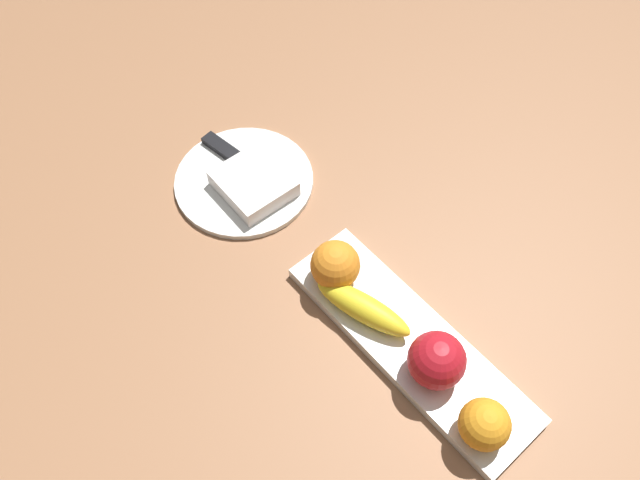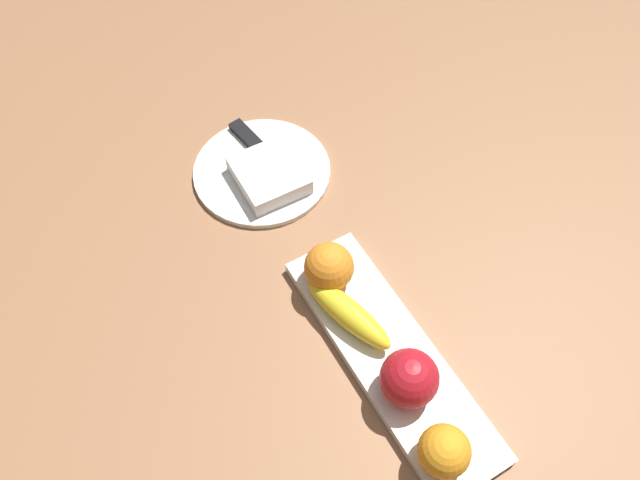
{
  "view_description": "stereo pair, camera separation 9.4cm",
  "coord_description": "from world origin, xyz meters",
  "px_view_note": "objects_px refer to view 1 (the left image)",
  "views": [
    {
      "loc": [
        0.24,
        -0.3,
        0.83
      ],
      "look_at": [
        -0.15,
        0.04,
        0.05
      ],
      "focal_mm": 35.1,
      "sensor_mm": 36.0,
      "label": 1
    },
    {
      "loc": [
        0.29,
        -0.22,
        0.83
      ],
      "look_at": [
        -0.15,
        0.04,
        0.05
      ],
      "focal_mm": 35.1,
      "sensor_mm": 36.0,
      "label": 2
    }
  ],
  "objects_px": {
    "orange_near_banana": "(484,424)",
    "knife": "(231,154)",
    "fruit_tray": "(410,342)",
    "apple": "(437,360)",
    "banana": "(363,308)",
    "orange_near_apple": "(335,265)",
    "dinner_plate": "(244,181)",
    "folded_napkin": "(254,183)"
  },
  "relations": [
    {
      "from": "orange_near_apple",
      "to": "folded_napkin",
      "type": "xyz_separation_m",
      "value": [
        -0.22,
        0.01,
        -0.03
      ]
    },
    {
      "from": "fruit_tray",
      "to": "folded_napkin",
      "type": "relative_size",
      "value": 3.47
    },
    {
      "from": "folded_napkin",
      "to": "knife",
      "type": "bearing_deg",
      "value": 170.99
    },
    {
      "from": "orange_near_apple",
      "to": "knife",
      "type": "bearing_deg",
      "value": 174.75
    },
    {
      "from": "dinner_plate",
      "to": "orange_near_apple",
      "type": "bearing_deg",
      "value": -3.35
    },
    {
      "from": "apple",
      "to": "orange_near_apple",
      "type": "bearing_deg",
      "value": -179.1
    },
    {
      "from": "apple",
      "to": "orange_near_banana",
      "type": "height_order",
      "value": "apple"
    },
    {
      "from": "fruit_tray",
      "to": "knife",
      "type": "relative_size",
      "value": 2.22
    },
    {
      "from": "orange_near_apple",
      "to": "apple",
      "type": "bearing_deg",
      "value": 0.9
    },
    {
      "from": "banana",
      "to": "knife",
      "type": "height_order",
      "value": "banana"
    },
    {
      "from": "orange_near_apple",
      "to": "dinner_plate",
      "type": "xyz_separation_m",
      "value": [
        -0.25,
        0.01,
        -0.05
      ]
    },
    {
      "from": "apple",
      "to": "folded_napkin",
      "type": "distance_m",
      "value": 0.42
    },
    {
      "from": "orange_near_banana",
      "to": "folded_napkin",
      "type": "height_order",
      "value": "orange_near_banana"
    },
    {
      "from": "fruit_tray",
      "to": "orange_near_banana",
      "type": "height_order",
      "value": "orange_near_banana"
    },
    {
      "from": "fruit_tray",
      "to": "apple",
      "type": "bearing_deg",
      "value": -12.21
    },
    {
      "from": "banana",
      "to": "dinner_plate",
      "type": "bearing_deg",
      "value": 159.41
    },
    {
      "from": "fruit_tray",
      "to": "folded_napkin",
      "type": "xyz_separation_m",
      "value": [
        -0.36,
        0.0,
        0.02
      ]
    },
    {
      "from": "orange_near_banana",
      "to": "knife",
      "type": "distance_m",
      "value": 0.6
    },
    {
      "from": "fruit_tray",
      "to": "knife",
      "type": "xyz_separation_m",
      "value": [
        -0.45,
        0.01,
        0.01
      ]
    },
    {
      "from": "banana",
      "to": "knife",
      "type": "relative_size",
      "value": 0.84
    },
    {
      "from": "apple",
      "to": "dinner_plate",
      "type": "xyz_separation_m",
      "value": [
        -0.44,
        0.01,
        -0.05
      ]
    },
    {
      "from": "banana",
      "to": "orange_near_banana",
      "type": "bearing_deg",
      "value": -16.56
    },
    {
      "from": "fruit_tray",
      "to": "dinner_plate",
      "type": "distance_m",
      "value": 0.39
    },
    {
      "from": "folded_napkin",
      "to": "orange_near_banana",
      "type": "bearing_deg",
      "value": -2.88
    },
    {
      "from": "folded_napkin",
      "to": "knife",
      "type": "relative_size",
      "value": 0.64
    },
    {
      "from": "fruit_tray",
      "to": "apple",
      "type": "xyz_separation_m",
      "value": [
        0.05,
        -0.01,
        0.05
      ]
    },
    {
      "from": "orange_near_banana",
      "to": "knife",
      "type": "xyz_separation_m",
      "value": [
        -0.6,
        0.04,
        -0.04
      ]
    },
    {
      "from": "banana",
      "to": "orange_near_banana",
      "type": "xyz_separation_m",
      "value": [
        0.22,
        -0.0,
        0.01
      ]
    },
    {
      "from": "apple",
      "to": "folded_napkin",
      "type": "relative_size",
      "value": 0.68
    },
    {
      "from": "dinner_plate",
      "to": "knife",
      "type": "height_order",
      "value": "knife"
    },
    {
      "from": "banana",
      "to": "apple",
      "type": "bearing_deg",
      "value": -10.32
    },
    {
      "from": "banana",
      "to": "dinner_plate",
      "type": "relative_size",
      "value": 0.65
    },
    {
      "from": "orange_near_banana",
      "to": "dinner_plate",
      "type": "height_order",
      "value": "orange_near_banana"
    },
    {
      "from": "orange_near_apple",
      "to": "orange_near_banana",
      "type": "xyz_separation_m",
      "value": [
        0.29,
        -0.01,
        -0.0
      ]
    },
    {
      "from": "orange_near_banana",
      "to": "knife",
      "type": "bearing_deg",
      "value": 176.25
    },
    {
      "from": "banana",
      "to": "dinner_plate",
      "type": "xyz_separation_m",
      "value": [
        -0.32,
        0.02,
        -0.03
      ]
    },
    {
      "from": "banana",
      "to": "dinner_plate",
      "type": "height_order",
      "value": "banana"
    },
    {
      "from": "apple",
      "to": "dinner_plate",
      "type": "bearing_deg",
      "value": 178.54
    },
    {
      "from": "fruit_tray",
      "to": "folded_napkin",
      "type": "height_order",
      "value": "folded_napkin"
    },
    {
      "from": "fruit_tray",
      "to": "dinner_plate",
      "type": "height_order",
      "value": "fruit_tray"
    },
    {
      "from": "apple",
      "to": "folded_napkin",
      "type": "xyz_separation_m",
      "value": [
        -0.42,
        0.01,
        -0.03
      ]
    },
    {
      "from": "banana",
      "to": "knife",
      "type": "xyz_separation_m",
      "value": [
        -0.37,
        0.04,
        -0.02
      ]
    }
  ]
}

